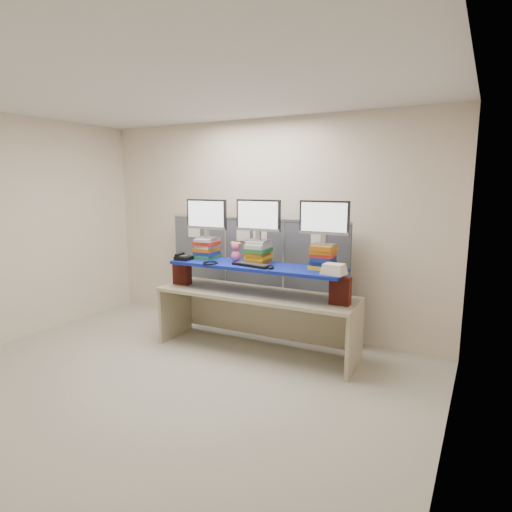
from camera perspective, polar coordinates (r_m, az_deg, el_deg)
The scene contains 18 objects.
room at distance 4.11m, azimuth -12.33°, elevation 1.42°, with size 5.00×4.00×2.80m.
cubicle_partition at distance 5.67m, azimuth -0.23°, elevation -2.56°, with size 2.60×0.06×1.53m.
desk at distance 5.02m, azimuth 0.00°, elevation -6.47°, with size 2.40×0.78×0.72m.
brick_pier_left at distance 5.42m, azimuth -9.82°, elevation -2.22°, with size 0.21×0.12×0.29m, color maroon.
brick_pier_right at distance 4.55m, azimuth 11.17°, elevation -4.58°, with size 0.21×0.12×0.29m, color maroon.
blue_board at distance 4.91m, azimuth 0.00°, elevation -1.37°, with size 2.06×0.52×0.04m, color navy.
book_stack_left at distance 5.35m, azimuth -6.57°, elevation 1.01°, with size 0.27×0.31×0.25m.
book_stack_center at distance 5.00m, azimuth 0.31°, elevation 0.55°, with size 0.26×0.31×0.26m.
book_stack_right at distance 4.71m, azimuth 8.94°, elevation -0.11°, with size 0.27×0.29×0.26m.
monitor_left at distance 5.31m, azimuth -6.62°, elevation 5.28°, with size 0.55×0.16×0.48m.
monitor_center at distance 4.95m, azimuth 0.30°, elevation 5.15°, with size 0.55×0.16×0.48m.
monitor_right at distance 4.66m, azimuth 9.07°, elevation 4.77°, with size 0.55×0.16×0.48m.
keyboard at distance 4.82m, azimuth -0.54°, elevation -1.18°, with size 0.48×0.22×0.03m.
mouse at distance 4.66m, azimuth 2.03°, elevation -1.55°, with size 0.06×0.10×0.03m, color black.
desk_phone at distance 5.27m, azimuth -9.69°, elevation -0.20°, with size 0.21×0.19×0.08m.
headset at distance 4.99m, azimuth -6.11°, elevation -0.91°, with size 0.18×0.18×0.02m, color black.
plush_toy at distance 5.10m, azimuth -2.70°, elevation 0.64°, with size 0.14×0.10×0.24m.
binder_stack at distance 4.45m, azimuth 10.35°, elevation -1.77°, with size 0.25×0.21×0.11m.
Camera 1 is at (2.68, -3.06, 1.99)m, focal length 30.00 mm.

